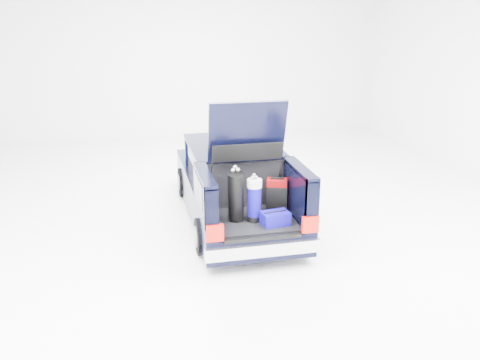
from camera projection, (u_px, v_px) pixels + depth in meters
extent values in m
plane|color=white|center=(235.00, 218.00, 9.83)|extent=(14.00, 14.00, 0.00)
cube|color=black|center=(228.00, 183.00, 10.27)|extent=(1.75, 3.00, 0.70)
cube|color=black|center=(215.00, 165.00, 11.76)|extent=(1.70, 0.30, 0.50)
cube|color=#B4B4BC|center=(214.00, 167.00, 11.91)|extent=(1.72, 0.10, 0.22)
cube|color=black|center=(233.00, 160.00, 9.61)|extent=(1.55, 1.95, 0.54)
cube|color=black|center=(233.00, 146.00, 9.52)|extent=(1.62, 2.05, 0.06)
cube|color=black|center=(253.00, 233.00, 8.33)|extent=(1.75, 1.30, 0.40)
cube|color=black|center=(253.00, 220.00, 8.28)|extent=(1.32, 1.18, 0.05)
cube|color=black|center=(205.00, 201.00, 7.97)|extent=(0.20, 1.30, 0.85)
cube|color=black|center=(299.00, 194.00, 8.29)|extent=(0.20, 1.30, 0.85)
cube|color=black|center=(205.00, 175.00, 7.84)|extent=(0.20, 1.30, 0.06)
cube|color=black|center=(300.00, 169.00, 8.15)|extent=(0.20, 1.30, 0.06)
cube|color=black|center=(245.00, 185.00, 8.71)|extent=(1.36, 0.08, 0.84)
cube|color=#B4B4BC|center=(264.00, 250.00, 7.69)|extent=(1.80, 0.12, 0.20)
cube|color=#A30E07|center=(215.00, 233.00, 7.46)|extent=(0.26, 0.07, 0.26)
cube|color=#A30E07|center=(310.00, 224.00, 7.76)|extent=(0.26, 0.07, 0.26)
cube|color=black|center=(263.00, 238.00, 7.67)|extent=(1.20, 0.06, 0.06)
cube|color=black|center=(247.00, 131.00, 8.23)|extent=(1.28, 0.33, 1.03)
cube|color=black|center=(247.00, 122.00, 8.22)|extent=(0.95, 0.17, 0.54)
cylinder|color=black|center=(183.00, 182.00, 10.91)|extent=(0.20, 0.62, 0.62)
cylinder|color=slate|center=(183.00, 182.00, 10.91)|extent=(0.23, 0.36, 0.36)
cylinder|color=black|center=(257.00, 177.00, 11.24)|extent=(0.20, 0.62, 0.62)
cylinder|color=slate|center=(257.00, 177.00, 11.24)|extent=(0.23, 0.36, 0.36)
cylinder|color=black|center=(202.00, 236.00, 8.32)|extent=(0.20, 0.62, 0.62)
cylinder|color=slate|center=(202.00, 236.00, 8.32)|extent=(0.23, 0.36, 0.36)
cylinder|color=black|center=(298.00, 227.00, 8.65)|extent=(0.20, 0.62, 0.62)
cylinder|color=slate|center=(298.00, 227.00, 8.65)|extent=(0.23, 0.36, 0.36)
cube|color=#660305|center=(277.00, 194.00, 8.60)|extent=(0.39, 0.31, 0.53)
cube|color=black|center=(277.00, 178.00, 8.51)|extent=(0.22, 0.11, 0.03)
cube|color=black|center=(278.00, 199.00, 8.52)|extent=(0.34, 0.13, 0.41)
cylinder|color=black|center=(236.00, 197.00, 8.06)|extent=(0.35, 0.40, 0.84)
cube|color=white|center=(234.00, 193.00, 8.15)|extent=(0.10, 0.05, 0.29)
sphere|color=#99999E|center=(233.00, 170.00, 7.93)|extent=(0.07, 0.07, 0.07)
sphere|color=#99999E|center=(238.00, 170.00, 7.89)|extent=(0.07, 0.07, 0.07)
cylinder|color=black|center=(254.00, 218.00, 8.19)|extent=(0.24, 0.24, 0.09)
cylinder|color=#0D0579|center=(254.00, 201.00, 8.09)|extent=(0.22, 0.22, 0.50)
cylinder|color=white|center=(254.00, 183.00, 8.00)|extent=(0.24, 0.24, 0.13)
sphere|color=#99999E|center=(256.00, 177.00, 7.99)|extent=(0.06, 0.06, 0.06)
sphere|color=#99999E|center=(254.00, 175.00, 7.99)|extent=(0.06, 0.06, 0.06)
cube|color=#0D0579|center=(275.00, 218.00, 8.03)|extent=(0.47, 0.34, 0.21)
cylinder|color=black|center=(275.00, 212.00, 7.99)|extent=(0.38, 0.07, 0.02)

